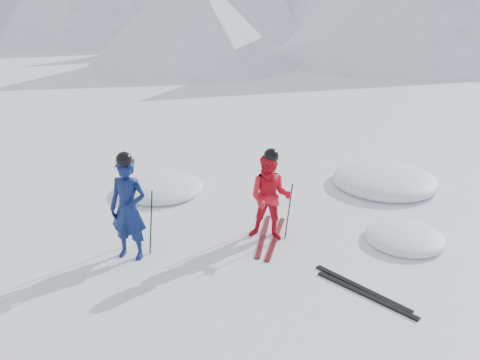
% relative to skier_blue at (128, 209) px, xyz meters
% --- Properties ---
extents(ground, '(160.00, 160.00, 0.00)m').
position_rel_skier_blue_xyz_m(ground, '(3.36, 0.99, -0.87)').
color(ground, white).
rests_on(ground, ground).
extents(skier_blue, '(0.71, 0.54, 1.75)m').
position_rel_skier_blue_xyz_m(skier_blue, '(0.00, 0.00, 0.00)').
color(skier_blue, '#0D1B4F').
rests_on(skier_blue, ground).
extents(skier_red, '(0.91, 0.79, 1.59)m').
position_rel_skier_blue_xyz_m(skier_red, '(1.80, 1.67, -0.08)').
color(skier_red, red).
rests_on(skier_red, ground).
extents(pole_blue_left, '(0.12, 0.08, 1.16)m').
position_rel_skier_blue_xyz_m(pole_blue_left, '(-0.30, 0.15, -0.29)').
color(pole_blue_left, black).
rests_on(pole_blue_left, ground).
extents(pole_blue_right, '(0.12, 0.07, 1.16)m').
position_rel_skier_blue_xyz_m(pole_blue_right, '(0.25, 0.25, -0.29)').
color(pole_blue_right, black).
rests_on(pole_blue_right, ground).
extents(pole_red_left, '(0.11, 0.09, 1.06)m').
position_rel_skier_blue_xyz_m(pole_red_left, '(1.50, 1.92, -0.34)').
color(pole_red_left, black).
rests_on(pole_red_left, ground).
extents(pole_red_right, '(0.11, 0.08, 1.06)m').
position_rel_skier_blue_xyz_m(pole_red_right, '(2.10, 1.82, -0.34)').
color(pole_red_right, black).
rests_on(pole_red_right, ground).
extents(ski_worn_left, '(0.60, 1.65, 0.03)m').
position_rel_skier_blue_xyz_m(ski_worn_left, '(1.68, 1.67, -0.86)').
color(ski_worn_left, black).
rests_on(ski_worn_left, ground).
extents(ski_worn_right, '(0.49, 1.67, 0.03)m').
position_rel_skier_blue_xyz_m(ski_worn_right, '(1.92, 1.67, -0.86)').
color(ski_worn_right, black).
rests_on(ski_worn_right, ground).
extents(ski_loose_a, '(1.62, 0.68, 0.03)m').
position_rel_skier_blue_xyz_m(ski_loose_a, '(3.72, 0.77, -0.86)').
color(ski_loose_a, black).
rests_on(ski_loose_a, ground).
extents(ski_loose_b, '(1.64, 0.63, 0.03)m').
position_rel_skier_blue_xyz_m(ski_loose_b, '(3.82, 0.62, -0.86)').
color(ski_loose_b, black).
rests_on(ski_loose_b, ground).
extents(snow_lumps, '(10.09, 6.98, 0.53)m').
position_rel_skier_blue_xyz_m(snow_lumps, '(2.43, 3.80, -0.87)').
color(snow_lumps, white).
rests_on(snow_lumps, ground).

